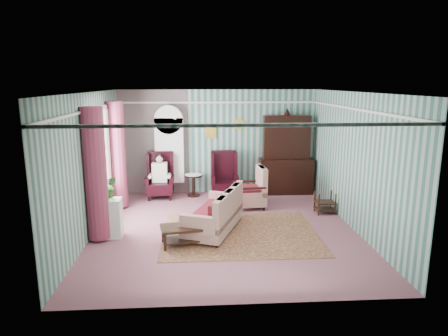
{
  "coord_description": "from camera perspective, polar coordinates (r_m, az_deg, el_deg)",
  "views": [
    {
      "loc": [
        -0.54,
        -8.12,
        3.1
      ],
      "look_at": [
        0.02,
        0.6,
        1.21
      ],
      "focal_mm": 32.0,
      "sensor_mm": 36.0,
      "label": 1
    }
  ],
  "objects": [
    {
      "name": "floral_armchair",
      "position": [
        10.02,
        3.57,
        -2.76
      ],
      "size": [
        0.88,
        0.92,
        1.04
      ],
      "primitive_type": "cube",
      "rotation": [
        0.0,
        0.0,
        1.66
      ],
      "color": "beige",
      "rests_on": "floor"
    },
    {
      "name": "round_side_table",
      "position": [
        11.08,
        -4.38,
        -2.49
      ],
      "size": [
        0.5,
        0.5,
        0.6
      ],
      "primitive_type": "cylinder",
      "color": "black",
      "rests_on": "floor"
    },
    {
      "name": "wingback_left",
      "position": [
        10.91,
        -9.15,
        -1.09
      ],
      "size": [
        0.76,
        0.8,
        1.25
      ],
      "primitive_type": "cube",
      "color": "black",
      "rests_on": "floor"
    },
    {
      "name": "seated_woman",
      "position": [
        10.91,
        -9.14,
        -1.26
      ],
      "size": [
        0.44,
        0.4,
        1.18
      ],
      "primitive_type": null,
      "color": "white",
      "rests_on": "floor"
    },
    {
      "name": "rug",
      "position": [
        8.45,
        2.33,
        -9.3
      ],
      "size": [
        3.2,
        2.6,
        0.01
      ],
      "primitive_type": "cube",
      "color": "#4B1D19",
      "rests_on": "floor"
    },
    {
      "name": "dresser_hutch",
      "position": [
        11.28,
        8.9,
        2.24
      ],
      "size": [
        1.5,
        0.56,
        2.36
      ],
      "primitive_type": "cube",
      "color": "black",
      "rests_on": "floor"
    },
    {
      "name": "plant_stand",
      "position": [
        8.48,
        -16.25,
        -6.89
      ],
      "size": [
        0.55,
        0.35,
        0.8
      ],
      "primitive_type": "cube",
      "color": "white",
      "rests_on": "floor"
    },
    {
      "name": "coffee_table",
      "position": [
        7.87,
        -5.49,
        -9.57
      ],
      "size": [
        1.03,
        0.69,
        0.38
      ],
      "primitive_type": "cube",
      "rotation": [
        0.0,
        0.0,
        0.18
      ],
      "color": "black",
      "rests_on": "floor"
    },
    {
      "name": "potted_plant_b",
      "position": [
        8.43,
        -15.9,
        -2.62
      ],
      "size": [
        0.28,
        0.25,
        0.43
      ],
      "primitive_type": "imported",
      "rotation": [
        0.0,
        0.0,
        0.27
      ],
      "color": "#214C17",
      "rests_on": "plant_stand"
    },
    {
      "name": "potted_plant_a",
      "position": [
        8.19,
        -17.41,
        -3.21
      ],
      "size": [
        0.42,
        0.38,
        0.41
      ],
      "primitive_type": "imported",
      "rotation": [
        0.0,
        0.0,
        -0.19
      ],
      "color": "#184F1D",
      "rests_on": "plant_stand"
    },
    {
      "name": "sofa",
      "position": [
        8.41,
        -1.55,
        -5.63
      ],
      "size": [
        1.61,
        2.09,
        1.05
      ],
      "primitive_type": "cube",
      "rotation": [
        0.0,
        0.0,
        1.21
      ],
      "color": "beige",
      "rests_on": "floor"
    },
    {
      "name": "wingback_right",
      "position": [
        10.88,
        0.07,
        -0.96
      ],
      "size": [
        0.76,
        0.8,
        1.25
      ],
      "primitive_type": "cube",
      "color": "black",
      "rests_on": "floor"
    },
    {
      "name": "room_shell",
      "position": [
        8.37,
        -4.17,
        4.64
      ],
      "size": [
        5.53,
        6.02,
        2.91
      ],
      "color": "#3A6A60",
      "rests_on": "ground"
    },
    {
      "name": "floor",
      "position": [
        8.71,
        0.14,
        -8.67
      ],
      "size": [
        6.0,
        6.0,
        0.0
      ],
      "primitive_type": "plane",
      "color": "#925563",
      "rests_on": "ground"
    },
    {
      "name": "potted_plant_c",
      "position": [
        8.37,
        -16.78,
        -2.81
      ],
      "size": [
        0.25,
        0.25,
        0.42
      ],
      "primitive_type": "imported",
      "rotation": [
        0.0,
        0.0,
        0.07
      ],
      "color": "#1B531A",
      "rests_on": "plant_stand"
    },
    {
      "name": "nest_table",
      "position": [
        9.92,
        14.22,
        -4.77
      ],
      "size": [
        0.45,
        0.38,
        0.54
      ],
      "primitive_type": "cube",
      "color": "black",
      "rests_on": "floor"
    },
    {
      "name": "bookcase",
      "position": [
        11.16,
        -7.77,
        1.86
      ],
      "size": [
        0.8,
        0.28,
        2.24
      ],
      "primitive_type": "cube",
      "color": "white",
      "rests_on": "floor"
    }
  ]
}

